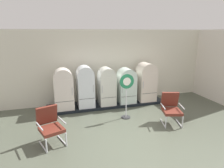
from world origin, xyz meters
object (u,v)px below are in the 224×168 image
Objects in this scene: refrigerator_3 at (126,85)px; refrigerator_4 at (146,81)px; refrigerator_1 at (85,85)px; armchair_left at (50,124)px; refrigerator_0 at (64,88)px; sign_stand at (126,96)px; refrigerator_2 at (107,85)px; armchair_right at (171,107)px.

refrigerator_4 is (0.89, 0.03, 0.10)m from refrigerator_3.
refrigerator_1 reaches higher than armchair_left.
refrigerator_4 reaches higher than refrigerator_3.
refrigerator_0 reaches higher than sign_stand.
refrigerator_4 is (2.56, 0.02, -0.00)m from refrigerator_1.
refrigerator_1 is 1.00× the size of refrigerator_4.
armchair_left is (-2.15, -2.17, -0.36)m from refrigerator_2.
armchair_left is 2.70m from sign_stand.
refrigerator_0 is 1.52× the size of armchair_right.
refrigerator_3 is at bearing -178.01° from refrigerator_4.
sign_stand is (1.22, -1.24, -0.13)m from refrigerator_1.
refrigerator_3 is (2.49, 0.01, -0.07)m from refrigerator_0.
refrigerator_3 reaches higher than armchair_left.
refrigerator_1 is at bearing -179.61° from refrigerator_4.
refrigerator_2 reaches higher than armchair_left.
refrigerator_1 is at bearing 179.54° from refrigerator_3.
refrigerator_4 is at bearing 0.72° from refrigerator_0.
refrigerator_2 is 1.47× the size of armchair_right.
refrigerator_0 is 1.66m from refrigerator_2.
refrigerator_2 is 0.83m from refrigerator_3.
refrigerator_1 is 3.23m from armchair_right.
refrigerator_0 is at bearing 149.08° from sign_stand.
refrigerator_0 reaches higher than armchair_left.
refrigerator_4 is at bearing 88.35° from armchair_right.
refrigerator_0 is 0.98× the size of sign_stand.
refrigerator_1 is at bearing 59.14° from armchair_left.
refrigerator_0 is at bearing 77.26° from armchair_left.
armchair_left is at bearing -177.29° from armchair_right.
refrigerator_2 is 3.07m from armchair_left.
refrigerator_4 is 2.06m from armchair_right.
refrigerator_0 is 0.96× the size of refrigerator_4.
refrigerator_0 is 2.49m from refrigerator_3.
refrigerator_4 reaches higher than sign_stand.
armchair_right is at bearing -67.27° from refrigerator_3.
refrigerator_1 reaches higher than refrigerator_3.
refrigerator_4 is 1.57× the size of armchair_right.
armchair_left is (-1.30, -2.18, -0.41)m from refrigerator_1.
refrigerator_1 is 1.68m from refrigerator_3.
refrigerator_3 is at bearing -0.16° from refrigerator_2.
armchair_right is at bearing -30.47° from sign_stand.
refrigerator_3 reaches higher than armchair_right.
refrigerator_3 is 0.90m from refrigerator_4.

